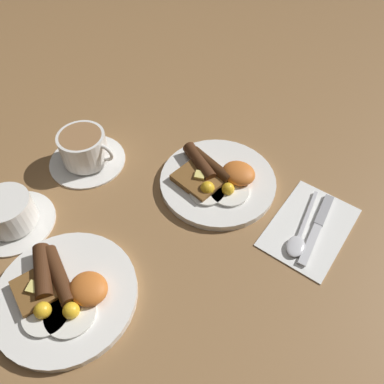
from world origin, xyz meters
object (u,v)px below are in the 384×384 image
Objects in this scene: breakfast_plate_near at (217,179)px; breakfast_plate_far at (64,293)px; teacup_near at (85,151)px; spoon at (298,239)px; knife at (318,224)px; teacup_far at (9,214)px.

breakfast_plate_far is at bearing 76.50° from breakfast_plate_near.
teacup_near reaches higher than spoon.
teacup_far is at bearing -61.49° from knife.
teacup_far is (0.27, 0.30, 0.02)m from breakfast_plate_near.
knife is 0.06m from spoon.
knife is (-0.48, -0.11, -0.03)m from teacup_near.
teacup_near is (0.27, 0.10, 0.02)m from breakfast_plate_near.
breakfast_plate_near reaches higher than spoon.
teacup_far is at bearing -15.82° from breakfast_plate_far.
spoon reaches higher than knife.
breakfast_plate_near is 1.01× the size of breakfast_plate_far.
breakfast_plate_far reaches higher than knife.
spoon is at bearing -172.88° from teacup_near.
spoon is (-0.47, -0.26, -0.02)m from teacup_far.
breakfast_plate_far is at bearing 164.18° from teacup_far.
spoon is at bearing 168.56° from breakfast_plate_near.
teacup_far is 0.53m from spoon.
breakfast_plate_near is 1.46× the size of teacup_near.
knife is (-0.22, -0.01, -0.01)m from breakfast_plate_near.
breakfast_plate_near is 1.36× the size of knife.
breakfast_plate_near is 0.40m from teacup_far.
teacup_near reaches higher than knife.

